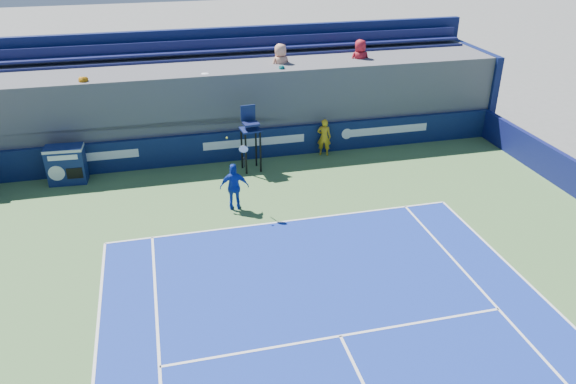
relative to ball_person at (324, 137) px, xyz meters
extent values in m
imported|color=gold|center=(0.00, 0.00, 0.00)|extent=(0.64, 0.53, 1.51)
cube|color=white|center=(-2.76, -4.86, -0.75)|extent=(10.97, 0.07, 0.00)
cube|color=white|center=(-2.76, -10.35, -0.75)|extent=(8.23, 0.07, 0.00)
cube|color=#0C1944|center=(-2.76, 0.35, -0.17)|extent=(20.40, 0.20, 1.20)
cube|color=white|center=(-8.76, 0.25, -0.05)|extent=(3.20, 0.01, 0.32)
cube|color=white|center=(-2.76, 0.25, -0.05)|extent=(4.00, 0.01, 0.32)
cube|color=white|center=(2.74, 0.25, -0.05)|extent=(3.60, 0.01, 0.32)
cylinder|color=white|center=(1.04, 0.24, -0.05)|extent=(0.44, 0.01, 0.44)
cube|color=navy|center=(-9.67, -0.22, -0.07)|extent=(1.34, 0.78, 1.40)
cube|color=silver|center=(-9.67, -0.22, 0.56)|extent=(1.36, 0.80, 0.10)
cylinder|color=silver|center=(-9.99, -0.56, -0.22)|extent=(0.56, 0.05, 0.56)
cube|color=black|center=(-9.39, -0.60, -0.27)|extent=(0.55, 0.05, 0.40)
cube|color=white|center=(-9.69, -0.58, 0.35)|extent=(1.00, 0.07, 0.18)
cylinder|color=black|center=(-3.32, -1.04, 0.03)|extent=(0.08, 0.08, 1.60)
cylinder|color=black|center=(-2.76, -0.98, 0.03)|extent=(0.08, 0.08, 1.60)
cylinder|color=black|center=(-3.38, -0.49, 0.03)|extent=(0.08, 0.08, 1.60)
cylinder|color=black|center=(-2.82, -0.43, 0.03)|extent=(0.08, 0.08, 1.60)
cube|color=#0F1A4F|center=(-3.07, -0.73, 0.86)|extent=(0.77, 0.77, 0.06)
cube|color=#121844|center=(-3.06, -0.83, 1.11)|extent=(0.60, 0.51, 0.08)
cube|color=#121D45|center=(-3.10, -0.48, 1.41)|extent=(0.55, 0.12, 0.60)
imported|color=#1536AF|center=(-4.15, -3.64, 0.05)|extent=(0.98, 0.51, 1.60)
cylinder|color=black|center=(-3.82, -3.77, 0.93)|extent=(0.07, 0.16, 0.39)
torus|color=silver|center=(-3.84, -3.83, 1.41)|extent=(0.31, 0.18, 0.29)
cylinder|color=white|center=(-3.84, -3.83, 1.41)|extent=(0.26, 0.13, 0.24)
sphere|color=gold|center=(-4.32, -3.70, 1.78)|extent=(0.07, 0.07, 0.07)
cube|color=#4B4A4F|center=(-2.76, 2.25, 0.92)|extent=(20.40, 3.60, 3.38)
cube|color=#4B4A4F|center=(-2.76, 0.90, 0.71)|extent=(20.40, 0.90, 0.55)
cube|color=#14194C|center=(-2.76, 0.80, 1.18)|extent=(20.00, 0.45, 0.08)
cube|color=#14194C|center=(-2.76, 1.05, 1.38)|extent=(20.00, 0.06, 0.45)
cube|color=#4B4A4F|center=(-2.76, 1.80, 1.26)|extent=(20.40, 0.90, 0.55)
cube|color=#14194C|center=(-2.76, 1.70, 1.73)|extent=(20.00, 0.45, 0.08)
cube|color=#14194C|center=(-2.76, 1.95, 1.93)|extent=(20.00, 0.06, 0.45)
cube|color=#4B4A4F|center=(-2.76, 2.70, 1.81)|extent=(20.40, 0.90, 0.55)
cube|color=#14194C|center=(-2.76, 2.60, 2.28)|extent=(20.00, 0.45, 0.08)
cube|color=#14194C|center=(-2.76, 2.85, 2.48)|extent=(20.00, 0.06, 0.45)
cube|color=#4B4A4F|center=(-2.76, 3.60, 2.36)|extent=(20.40, 0.90, 0.55)
cube|color=#14194C|center=(-2.76, 3.50, 2.83)|extent=(20.00, 0.45, 0.08)
cube|color=#14194C|center=(-2.76, 3.75, 3.03)|extent=(20.00, 0.06, 0.45)
cube|color=#0C1647|center=(-2.76, 4.20, 1.43)|extent=(20.80, 0.30, 4.40)
cube|color=#0C1647|center=(7.59, 2.25, 0.93)|extent=(0.30, 3.90, 3.40)
imported|color=gold|center=(-8.79, 0.85, 1.90)|extent=(0.96, 0.80, 1.78)
imported|color=white|center=(-4.44, 0.85, 1.82)|extent=(1.13, 0.75, 1.64)
imported|color=teal|center=(-1.49, 0.85, 1.88)|extent=(1.06, 0.54, 1.74)
imported|color=#AA1824|center=(1.99, 1.75, 2.46)|extent=(0.89, 0.58, 1.81)
imported|color=black|center=(4.66, 0.85, 1.77)|extent=(0.58, 0.41, 1.53)
imported|color=tan|center=(-1.35, 1.75, 2.46)|extent=(1.01, 0.80, 1.82)
camera|label=1|loc=(-6.34, -19.85, 8.12)|focal=35.00mm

